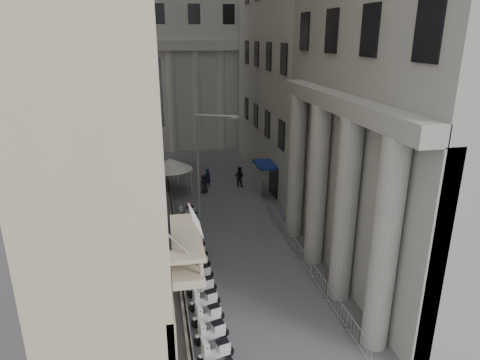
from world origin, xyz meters
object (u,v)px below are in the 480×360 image
at_px(security_tent, 177,165).
at_px(pedestrian_b, 239,177).
at_px(pedestrian_a, 207,178).
at_px(street_lamp, 203,167).
at_px(info_kiosk, 182,224).

height_order(security_tent, pedestrian_b, security_tent).
relative_size(pedestrian_a, pedestrian_b, 0.88).
relative_size(street_lamp, pedestrian_b, 4.53).
bearing_deg(info_kiosk, pedestrian_a, 95.28).
relative_size(street_lamp, info_kiosk, 5.52).
distance_m(street_lamp, info_kiosk, 4.86).
height_order(street_lamp, pedestrian_b, street_lamp).
xyz_separation_m(street_lamp, pedestrian_b, (4.55, 10.24, -4.36)).
bearing_deg(street_lamp, info_kiosk, 169.93).
height_order(security_tent, pedestrian_a, security_tent).
height_order(security_tent, street_lamp, street_lamp).
relative_size(street_lamp, pedestrian_a, 5.12).
height_order(street_lamp, info_kiosk, street_lamp).
bearing_deg(info_kiosk, pedestrian_b, 79.55).
distance_m(pedestrian_a, pedestrian_b, 3.05).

